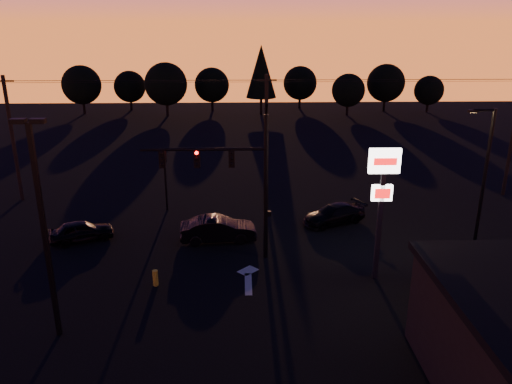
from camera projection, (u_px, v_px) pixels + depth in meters
ground at (238, 294)px, 24.01m from camera, size 120.00×120.00×0.00m
lane_arrow at (248, 277)px, 25.59m from camera, size 1.20×3.10×0.01m
traffic_signal_mast at (236, 173)px, 26.17m from camera, size 6.79×0.52×8.58m
secondary_signal at (165, 171)px, 33.80m from camera, size 0.30×0.31×4.35m
parking_lot_light at (42, 218)px, 19.25m from camera, size 1.25×0.30×9.14m
pylon_sign at (382, 187)px, 24.02m from camera, size 1.50×0.28×6.80m
streetlight at (484, 172)px, 28.16m from camera, size 1.55×0.35×8.00m
utility_pole_0 at (13, 139)px, 35.31m from camera, size 1.40×0.26×9.00m
utility_pole_1 at (266, 137)px, 35.81m from camera, size 1.40×0.26×9.00m
power_wires at (267, 81)px, 34.51m from camera, size 36.00×1.22×0.07m
bollard at (155, 278)px, 24.73m from camera, size 0.27×0.27×0.81m
tree_0 at (82, 85)px, 69.35m from camera, size 5.36×5.36×6.74m
tree_1 at (130, 87)px, 72.55m from camera, size 4.54×4.54×5.71m
tree_2 at (166, 84)px, 67.69m from camera, size 5.77×5.78×7.26m
tree_3 at (212, 85)px, 71.84m from camera, size 4.95×4.95×6.22m
tree_4 at (261, 71)px, 68.49m from camera, size 4.18×4.18×9.50m
tree_5 at (300, 83)px, 74.09m from camera, size 4.95×4.95×6.22m
tree_6 at (348, 90)px, 68.69m from camera, size 4.54×4.54×5.71m
tree_7 at (386, 83)px, 71.48m from camera, size 5.36×5.36×6.74m
tree_8 at (429, 90)px, 71.01m from camera, size 4.12×4.12×5.19m
car_left at (82, 231)px, 29.70m from camera, size 3.98×2.82×1.26m
car_mid at (218, 229)px, 29.66m from camera, size 4.63×1.99×1.48m
car_right at (334, 214)px, 32.30m from camera, size 4.58×3.36×1.23m
suv_parked at (473, 291)px, 22.92m from camera, size 4.61×5.52×1.40m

